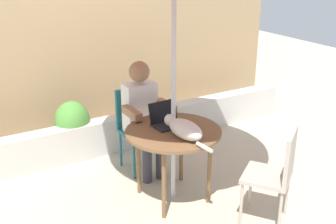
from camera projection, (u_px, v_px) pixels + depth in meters
ground_plane at (173, 197)px, 4.26m from camera, size 14.00×14.00×0.00m
fence_back at (95, 63)px, 5.50m from camera, size 5.53×0.08×1.88m
planter_wall_low at (119, 133)px, 5.21m from camera, size 4.98×0.20×0.43m
patio_table at (173, 137)px, 4.02m from camera, size 0.91×0.91×0.73m
chair_occupied at (137, 122)px, 4.69m from camera, size 0.40×0.40×0.91m
chair_empty at (277, 169)px, 3.69m from camera, size 0.56×0.56×0.91m
person_seated at (143, 112)px, 4.50m from camera, size 0.48×0.48×1.25m
laptop at (166, 118)px, 4.11m from camera, size 0.31×0.26×0.21m
cat at (184, 129)px, 3.81m from camera, size 0.24×0.65×0.17m
potted_plant_near_fence at (73, 128)px, 5.00m from camera, size 0.41×0.41×0.68m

